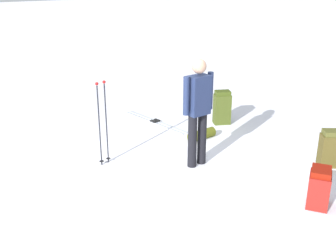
{
  "coord_description": "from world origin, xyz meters",
  "views": [
    {
      "loc": [
        3.02,
        4.99,
        2.9
      ],
      "look_at": [
        0.0,
        0.0,
        0.7
      ],
      "focal_mm": 44.11,
      "sensor_mm": 36.0,
      "label": 1
    }
  ],
  "objects_px": {
    "ski_poles_planted_near": "(103,119)",
    "sleeping_mat_rolled": "(202,135)",
    "ski_pair_near": "(155,122)",
    "backpack_small_spare": "(319,188)",
    "backpack_large_dark": "(331,149)",
    "backpack_bright": "(222,108)",
    "skier_standing": "(198,108)"
  },
  "relations": [
    {
      "from": "ski_poles_planted_near",
      "to": "skier_standing",
      "type": "bearing_deg",
      "value": 147.11
    },
    {
      "from": "skier_standing",
      "to": "backpack_small_spare",
      "type": "height_order",
      "value": "skier_standing"
    },
    {
      "from": "ski_poles_planted_near",
      "to": "sleeping_mat_rolled",
      "type": "distance_m",
      "value": 2.03
    },
    {
      "from": "ski_pair_near",
      "to": "sleeping_mat_rolled",
      "type": "xyz_separation_m",
      "value": [
        -0.29,
        1.22,
        0.08
      ]
    },
    {
      "from": "backpack_small_spare",
      "to": "ski_poles_planted_near",
      "type": "relative_size",
      "value": 0.39
    },
    {
      "from": "skier_standing",
      "to": "ski_poles_planted_near",
      "type": "bearing_deg",
      "value": -32.89
    },
    {
      "from": "backpack_large_dark",
      "to": "ski_poles_planted_near",
      "type": "bearing_deg",
      "value": -32.53
    },
    {
      "from": "skier_standing",
      "to": "sleeping_mat_rolled",
      "type": "relative_size",
      "value": 3.09
    },
    {
      "from": "backpack_small_spare",
      "to": "sleeping_mat_rolled",
      "type": "xyz_separation_m",
      "value": [
        -0.03,
        -2.65,
        -0.17
      ]
    },
    {
      "from": "skier_standing",
      "to": "ski_poles_planted_near",
      "type": "xyz_separation_m",
      "value": [
        1.23,
        -0.8,
        -0.2
      ]
    },
    {
      "from": "ski_pair_near",
      "to": "ski_poles_planted_near",
      "type": "relative_size",
      "value": 1.3
    },
    {
      "from": "backpack_large_dark",
      "to": "ski_poles_planted_near",
      "type": "distance_m",
      "value": 3.6
    },
    {
      "from": "ski_poles_planted_near",
      "to": "sleeping_mat_rolled",
      "type": "bearing_deg",
      "value": -179.32
    },
    {
      "from": "backpack_bright",
      "to": "sleeping_mat_rolled",
      "type": "bearing_deg",
      "value": 29.87
    },
    {
      "from": "skier_standing",
      "to": "backpack_bright",
      "type": "relative_size",
      "value": 2.5
    },
    {
      "from": "backpack_small_spare",
      "to": "skier_standing",
      "type": "bearing_deg",
      "value": -70.34
    },
    {
      "from": "skier_standing",
      "to": "ski_pair_near",
      "type": "relative_size",
      "value": 0.97
    },
    {
      "from": "backpack_bright",
      "to": "ski_poles_planted_near",
      "type": "height_order",
      "value": "ski_poles_planted_near"
    },
    {
      "from": "backpack_bright",
      "to": "sleeping_mat_rolled",
      "type": "distance_m",
      "value": 0.99
    },
    {
      "from": "backpack_bright",
      "to": "skier_standing",
      "type": "bearing_deg",
      "value": 40.51
    },
    {
      "from": "ski_poles_planted_near",
      "to": "backpack_bright",
      "type": "bearing_deg",
      "value": -169.65
    },
    {
      "from": "backpack_small_spare",
      "to": "ski_poles_planted_near",
      "type": "height_order",
      "value": "ski_poles_planted_near"
    },
    {
      "from": "backpack_bright",
      "to": "backpack_small_spare",
      "type": "relative_size",
      "value": 1.28
    },
    {
      "from": "ski_pair_near",
      "to": "backpack_small_spare",
      "type": "bearing_deg",
      "value": 93.8
    },
    {
      "from": "ski_pair_near",
      "to": "ski_poles_planted_near",
      "type": "height_order",
      "value": "ski_poles_planted_near"
    },
    {
      "from": "backpack_large_dark",
      "to": "ski_poles_planted_near",
      "type": "height_order",
      "value": "ski_poles_planted_near"
    },
    {
      "from": "skier_standing",
      "to": "sleeping_mat_rolled",
      "type": "bearing_deg",
      "value": -129.9
    },
    {
      "from": "ski_pair_near",
      "to": "backpack_bright",
      "type": "bearing_deg",
      "value": 146.59
    },
    {
      "from": "skier_standing",
      "to": "ski_poles_planted_near",
      "type": "height_order",
      "value": "skier_standing"
    },
    {
      "from": "skier_standing",
      "to": "ski_pair_near",
      "type": "distance_m",
      "value": 2.28
    },
    {
      "from": "backpack_large_dark",
      "to": "skier_standing",
      "type": "bearing_deg",
      "value": -32.27
    },
    {
      "from": "backpack_large_dark",
      "to": "sleeping_mat_rolled",
      "type": "height_order",
      "value": "backpack_large_dark"
    }
  ]
}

